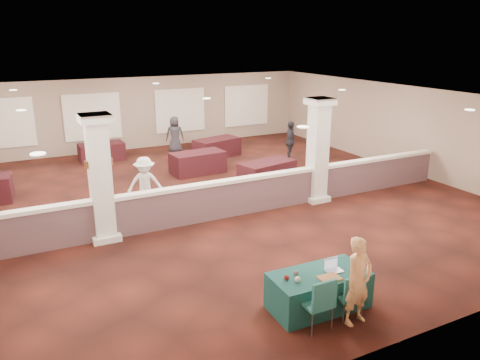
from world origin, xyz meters
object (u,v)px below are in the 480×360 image
woman (358,281)px  far_table_front_right (267,173)px  attendee_b (145,184)px  far_table_back_right (217,148)px  near_table (318,290)px  attendee_c (290,142)px  conf_chair_main (351,293)px  attendee_d (175,135)px  far_table_back_center (102,152)px  conf_chair_side (319,300)px  far_table_front_center (198,163)px

woman → far_table_front_right: 8.35m
attendee_b → far_table_back_right: bearing=58.2°
far_table_front_right → far_table_back_right: bearing=90.0°
near_table → attendee_c: bearing=61.8°
conf_chair_main → far_table_front_right: size_ratio=0.46×
attendee_c → attendee_d: attendee_c is taller
conf_chair_main → attendee_b: 7.30m
far_table_back_right → attendee_c: 3.17m
far_table_front_right → attendee_c: 3.18m
conf_chair_main → far_table_back_center: conf_chair_main is taller
conf_chair_side → attendee_b: attendee_b is taller
woman → attendee_b: (-1.78, 7.20, -0.01)m
woman → attendee_c: 11.21m
far_table_back_center → far_table_front_center: bearing=-50.9°
near_table → far_table_front_right: (3.03, 7.19, 0.04)m
conf_chair_main → attendee_b: attendee_b is taller
far_table_front_center → far_table_front_right: bearing=-54.5°
far_table_front_right → far_table_front_center: bearing=125.5°
woman → far_table_front_center: size_ratio=0.83×
woman → attendee_c: attendee_c is taller
woman → far_table_back_right: bearing=68.3°
woman → far_table_front_right: woman is taller
far_table_back_right → attendee_d: bearing=133.2°
near_table → far_table_front_right: bearing=68.8°
far_table_back_right → far_table_back_center: bearing=160.8°
far_table_back_center → near_table: bearing=-83.6°
conf_chair_main → attendee_c: (5.07, 9.90, 0.30)m
attendee_c → far_table_front_center: bearing=126.5°
near_table → attendee_b: 6.68m
attendee_c → attendee_d: size_ratio=1.04×
attendee_b → far_table_back_center: bearing=100.6°
woman → far_table_back_center: bearing=88.3°
conf_chair_main → attendee_b: size_ratio=0.55×
attendee_c → conf_chair_side: bearing=-171.1°
far_table_front_center → far_table_back_right: 2.54m
conf_chair_side → attendee_d: attendee_d is taller
far_table_front_center → attendee_b: attendee_b is taller
conf_chair_main → far_table_back_center: (-1.75, 13.58, -0.17)m
woman → far_table_back_right: 12.44m
attendee_b → conf_chair_main: bearing=-65.6°
conf_chair_side → far_table_front_center: size_ratio=0.51×
woman → attendee_d: size_ratio=1.02×
conf_chair_side → woman: size_ratio=0.62×
far_table_front_right → attendee_b: size_ratio=1.20×
conf_chair_main → far_table_front_center: conf_chair_main is taller
attendee_b → attendee_c: attendee_c is taller
near_table → woman: size_ratio=1.13×
far_table_back_center → woman: bearing=-82.6°
woman → conf_chair_side: bearing=163.0°
far_table_front_center → far_table_back_right: far_table_front_center is taller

